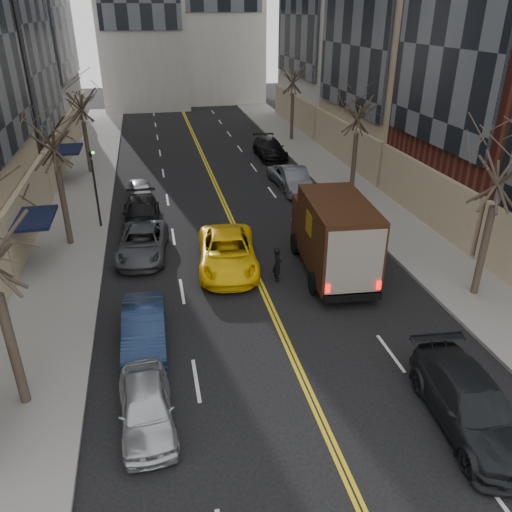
{
  "coord_description": "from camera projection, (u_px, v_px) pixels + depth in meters",
  "views": [
    {
      "loc": [
        -4.28,
        -5.18,
        11.1
      ],
      "look_at": [
        -0.52,
        12.38,
        2.2
      ],
      "focal_mm": 35.0,
      "sensor_mm": 36.0,
      "label": 1
    }
  ],
  "objects": [
    {
      "name": "parked_rt_c",
      "position": [
        270.0,
        148.0,
        41.29
      ],
      "size": [
        2.14,
        5.22,
        1.51
      ],
      "primitive_type": "imported",
      "rotation": [
        0.0,
        0.0,
        0.0
      ],
      "color": "black",
      "rests_on": "ground"
    },
    {
      "name": "parked_lf_a",
      "position": [
        146.0,
        407.0,
        14.59
      ],
      "size": [
        1.78,
        3.96,
        1.32
      ],
      "primitive_type": "imported",
      "rotation": [
        0.0,
        0.0,
        0.06
      ],
      "color": "#B7BBBF",
      "rests_on": "ground"
    },
    {
      "name": "parked_lf_b",
      "position": [
        144.0,
        328.0,
        18.12
      ],
      "size": [
        1.6,
        4.37,
        1.43
      ],
      "primitive_type": "imported",
      "rotation": [
        0.0,
        0.0,
        -0.02
      ],
      "color": "#13213C",
      "rests_on": "ground"
    },
    {
      "name": "observer_sedan",
      "position": [
        472.0,
        405.0,
        14.53
      ],
      "size": [
        2.59,
        5.42,
        1.52
      ],
      "rotation": [
        0.0,
        0.0,
        -0.09
      ],
      "color": "black",
      "rests_on": "ground"
    },
    {
      "name": "tree_rt_mid",
      "position": [
        360.0,
        97.0,
        31.09
      ],
      "size": [
        3.2,
        3.2,
        8.32
      ],
      "color": "#382D23",
      "rests_on": "sidewalk_right"
    },
    {
      "name": "parked_lf_d",
      "position": [
        142.0,
        214.0,
        28.22
      ],
      "size": [
        2.06,
        5.02,
        1.45
      ],
      "primitive_type": "imported",
      "rotation": [
        0.0,
        0.0,
        -0.0
      ],
      "color": "black",
      "rests_on": "ground"
    },
    {
      "name": "sidewalk_left",
      "position": [
        81.0,
        199.0,
        32.21
      ],
      "size": [
        4.0,
        66.0,
        0.15
      ],
      "primitive_type": "cube",
      "color": "slate",
      "rests_on": "ground"
    },
    {
      "name": "tree_rt_near",
      "position": [
        506.0,
        147.0,
        18.69
      ],
      "size": [
        3.2,
        3.2,
        8.71
      ],
      "color": "#382D23",
      "rests_on": "sidewalk_right"
    },
    {
      "name": "parked_rt_a",
      "position": [
        295.0,
        180.0,
        33.63
      ],
      "size": [
        2.02,
        4.75,
        1.52
      ],
      "primitive_type": "imported",
      "rotation": [
        0.0,
        0.0,
        -0.09
      ],
      "color": "#505158",
      "rests_on": "ground"
    },
    {
      "name": "parked_lf_e",
      "position": [
        141.0,
        191.0,
        31.86
      ],
      "size": [
        1.91,
        3.95,
        1.3
      ],
      "primitive_type": "imported",
      "rotation": [
        0.0,
        0.0,
        0.1
      ],
      "color": "#A4A5AB",
      "rests_on": "ground"
    },
    {
      "name": "traffic_signal",
      "position": [
        94.0,
        180.0,
        26.91
      ],
      "size": [
        0.29,
        0.26,
        4.7
      ],
      "color": "black",
      "rests_on": "sidewalk_left"
    },
    {
      "name": "sidewalk_right",
      "position": [
        343.0,
        181.0,
        35.58
      ],
      "size": [
        4.0,
        66.0,
        0.15
      ],
      "primitive_type": "cube",
      "color": "slate",
      "rests_on": "ground"
    },
    {
      "name": "pedestrian",
      "position": [
        277.0,
        264.0,
        22.43
      ],
      "size": [
        0.45,
        0.63,
        1.63
      ],
      "primitive_type": "imported",
      "rotation": [
        0.0,
        0.0,
        1.47
      ],
      "color": "black",
      "rests_on": "ground"
    },
    {
      "name": "tree_lf_far",
      "position": [
        79.0,
        90.0,
        34.86
      ],
      "size": [
        3.2,
        3.2,
        8.12
      ],
      "color": "#382D23",
      "rests_on": "sidewalk_left"
    },
    {
      "name": "tree_rt_far",
      "position": [
        294.0,
        64.0,
        43.97
      ],
      "size": [
        3.2,
        3.2,
        9.11
      ],
      "color": "#382D23",
      "rests_on": "sidewalk_right"
    },
    {
      "name": "ups_truck",
      "position": [
        333.0,
        236.0,
        22.65
      ],
      "size": [
        3.21,
        6.97,
        3.72
      ],
      "rotation": [
        0.0,
        0.0,
        -0.08
      ],
      "color": "black",
      "rests_on": "ground"
    },
    {
      "name": "tree_lf_mid",
      "position": [
        48.0,
        117.0,
        23.21
      ],
      "size": [
        3.2,
        3.2,
        8.91
      ],
      "color": "#382D23",
      "rests_on": "sidewalk_left"
    },
    {
      "name": "parked_rt_b",
      "position": [
        290.0,
        176.0,
        34.76
      ],
      "size": [
        2.56,
        4.82,
        1.29
      ],
      "primitive_type": "imported",
      "rotation": [
        0.0,
        0.0,
        0.09
      ],
      "color": "#95969C",
      "rests_on": "ground"
    },
    {
      "name": "parked_lf_c",
      "position": [
        142.0,
        243.0,
        24.74
      ],
      "size": [
        2.83,
        5.19,
        1.38
      ],
      "primitive_type": "imported",
      "rotation": [
        0.0,
        0.0,
        -0.11
      ],
      "color": "#43444A",
      "rests_on": "ground"
    },
    {
      "name": "taxi",
      "position": [
        228.0,
        252.0,
        23.55
      ],
      "size": [
        3.27,
        6.03,
        1.6
      ],
      "primitive_type": "imported",
      "rotation": [
        0.0,
        0.0,
        -0.11
      ],
      "color": "yellow",
      "rests_on": "ground"
    }
  ]
}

